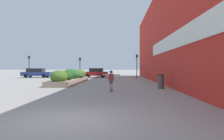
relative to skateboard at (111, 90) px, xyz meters
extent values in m
plane|color=gray|center=(-1.09, -8.45, -0.07)|extent=(300.00, 300.00, 0.00)
cube|color=red|center=(4.93, 7.52, 4.89)|extent=(0.60, 42.14, 9.93)
cube|color=silver|center=(4.59, -1.33, 3.54)|extent=(0.06, 24.21, 1.20)
cube|color=gray|center=(-4.59, 7.66, 0.16)|extent=(2.12, 11.05, 0.47)
ellipsoid|color=#3D6623|center=(-4.60, 3.31, 0.80)|extent=(1.50, 1.77, 1.07)
ellipsoid|color=#234C1E|center=(-4.57, 5.16, 0.76)|extent=(1.55, 1.38, 0.98)
ellipsoid|color=#286028|center=(-4.57, 7.87, 0.84)|extent=(1.76, 1.56, 1.18)
ellipsoid|color=#234C1E|center=(-4.54, 9.96, 0.63)|extent=(2.17, 1.84, 0.62)
ellipsoid|color=#3D6623|center=(-4.56, 12.15, 0.79)|extent=(1.86, 2.16, 1.04)
cube|color=navy|center=(0.00, 0.00, 0.02)|extent=(0.25, 0.78, 0.01)
cylinder|color=beige|center=(-0.06, 0.27, -0.04)|extent=(0.06, 0.06, 0.06)
cylinder|color=beige|center=(0.10, 0.26, -0.04)|extent=(0.06, 0.06, 0.06)
cylinder|color=beige|center=(-0.10, -0.26, -0.04)|extent=(0.06, 0.06, 0.06)
cylinder|color=beige|center=(0.06, -0.27, -0.04)|extent=(0.06, 0.06, 0.06)
cylinder|color=tan|center=(-0.07, 0.01, 0.33)|extent=(0.12, 0.12, 0.62)
cylinder|color=tan|center=(0.07, -0.01, 0.33)|extent=(0.12, 0.12, 0.62)
cube|color=#4C4C51|center=(0.00, 0.00, 0.53)|extent=(0.24, 0.20, 0.22)
cube|color=maroon|center=(0.00, 0.00, 0.88)|extent=(0.36, 0.20, 0.48)
cylinder|color=tan|center=(-0.40, 0.03, 1.06)|extent=(0.46, 0.12, 0.08)
cylinder|color=tan|center=(0.40, -0.03, 1.06)|extent=(0.46, 0.12, 0.08)
sphere|color=tan|center=(0.00, 0.00, 1.22)|extent=(0.20, 0.20, 0.20)
sphere|color=blue|center=(0.00, 0.00, 1.26)|extent=(0.23, 0.23, 0.23)
cylinder|color=#514C47|center=(3.81, 1.85, 0.45)|extent=(0.48, 0.48, 1.04)
cylinder|color=black|center=(3.81, 1.85, 1.00)|extent=(0.51, 0.51, 0.05)
cube|color=slate|center=(11.54, 21.92, 0.65)|extent=(4.12, 1.85, 0.72)
cube|color=black|center=(11.38, 21.92, 1.25)|extent=(2.27, 1.63, 0.48)
cylinder|color=black|center=(12.82, 22.80, 0.29)|extent=(0.72, 0.22, 0.72)
cylinder|color=black|center=(12.82, 21.04, 0.29)|extent=(0.72, 0.22, 0.72)
cylinder|color=black|center=(10.27, 22.80, 0.29)|extent=(0.72, 0.22, 0.72)
cylinder|color=black|center=(10.27, 21.04, 0.29)|extent=(0.72, 0.22, 0.72)
cube|color=maroon|center=(-3.35, 20.56, 0.55)|extent=(4.05, 1.92, 0.62)
cube|color=black|center=(-3.18, 20.56, 1.16)|extent=(2.23, 1.69, 0.59)
cylinder|color=black|center=(-4.60, 19.65, 0.24)|extent=(0.63, 0.22, 0.63)
cylinder|color=black|center=(-4.60, 21.47, 0.24)|extent=(0.63, 0.22, 0.63)
cylinder|color=black|center=(-2.09, 19.65, 0.24)|extent=(0.63, 0.22, 0.63)
cylinder|color=black|center=(-2.09, 21.47, 0.24)|extent=(0.63, 0.22, 0.63)
cube|color=navy|center=(-12.82, 19.81, 0.54)|extent=(4.69, 1.84, 0.61)
cube|color=black|center=(-13.01, 19.81, 1.14)|extent=(2.58, 1.62, 0.59)
cylinder|color=black|center=(-11.37, 20.69, 0.23)|extent=(0.60, 0.22, 0.60)
cylinder|color=black|center=(-11.37, 18.94, 0.23)|extent=(0.60, 0.22, 0.60)
cylinder|color=black|center=(-14.28, 20.69, 0.23)|extent=(0.60, 0.22, 0.60)
cylinder|color=black|center=(-14.28, 18.94, 0.23)|extent=(0.60, 0.22, 0.60)
cylinder|color=black|center=(-5.23, 16.75, 1.24)|extent=(0.11, 0.11, 2.63)
cube|color=black|center=(-5.23, 16.75, 2.78)|extent=(0.28, 0.20, 0.45)
sphere|color=#2D2823|center=(-5.23, 16.63, 2.93)|extent=(0.15, 0.15, 0.15)
sphere|color=#2D2823|center=(-5.23, 16.63, 2.78)|extent=(0.15, 0.15, 0.15)
sphere|color=green|center=(-5.23, 16.63, 2.63)|extent=(0.15, 0.15, 0.15)
cylinder|color=black|center=(3.17, 17.18, 1.48)|extent=(0.11, 0.11, 3.10)
cube|color=black|center=(3.17, 17.18, 3.26)|extent=(0.28, 0.20, 0.45)
sphere|color=#2D2823|center=(3.17, 17.06, 3.41)|extent=(0.15, 0.15, 0.15)
sphere|color=#2D2823|center=(3.17, 17.06, 3.26)|extent=(0.15, 0.15, 0.15)
sphere|color=green|center=(3.17, 17.06, 3.11)|extent=(0.15, 0.15, 0.15)
cylinder|color=black|center=(-13.04, 17.25, 1.40)|extent=(0.11, 0.11, 2.95)
cube|color=black|center=(-13.04, 17.25, 3.10)|extent=(0.28, 0.20, 0.45)
sphere|color=#2D2823|center=(-13.04, 17.13, 3.25)|extent=(0.15, 0.15, 0.15)
sphere|color=#2D2823|center=(-13.04, 17.13, 3.10)|extent=(0.15, 0.15, 0.15)
sphere|color=green|center=(-13.04, 17.13, 2.95)|extent=(0.15, 0.15, 0.15)
camera|label=1|loc=(0.57, -15.21, 1.57)|focal=35.00mm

